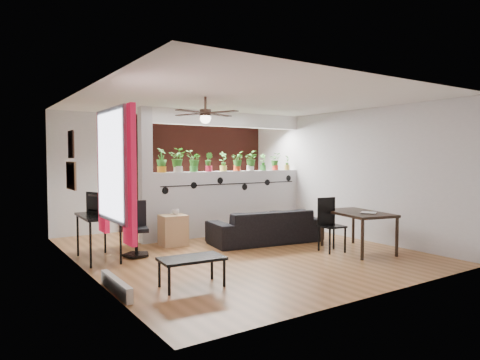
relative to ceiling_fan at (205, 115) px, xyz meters
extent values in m
cube|color=brown|center=(0.80, 0.30, -2.36)|extent=(6.30, 7.10, 0.10)
cube|color=#B7B7BA|center=(0.80, 3.32, -1.01)|extent=(6.30, 0.04, 2.90)
cube|color=#B7B7BA|center=(0.80, -2.72, -1.01)|extent=(6.30, 0.04, 2.90)
cube|color=#B7B7BA|center=(-1.82, 0.30, -1.01)|extent=(0.04, 7.10, 2.90)
cube|color=#B7B7BA|center=(3.42, 0.30, -1.01)|extent=(0.04, 7.10, 2.90)
cube|color=white|center=(0.80, 0.30, 0.34)|extent=(6.30, 7.10, 0.10)
cube|color=#BCBCC1|center=(1.60, 1.80, -1.64)|extent=(3.60, 0.18, 1.35)
cube|color=white|center=(1.60, 1.80, 0.14)|extent=(3.60, 0.18, 0.30)
cube|color=#BCBCC1|center=(-0.31, 1.80, -1.01)|extent=(0.22, 0.20, 2.60)
cube|color=#9A3A2C|center=(1.60, 3.27, -1.01)|extent=(3.90, 0.05, 2.60)
cube|color=black|center=(1.60, 1.70, -1.23)|extent=(3.31, 0.01, 0.02)
cylinder|color=black|center=(0.05, 1.70, -1.31)|extent=(0.14, 0.01, 0.14)
cylinder|color=black|center=(0.67, 1.70, -1.23)|extent=(0.14, 0.01, 0.14)
cylinder|color=black|center=(1.29, 1.70, -1.15)|extent=(0.14, 0.01, 0.14)
cylinder|color=black|center=(1.91, 1.70, -1.31)|extent=(0.14, 0.01, 0.14)
cylinder|color=black|center=(2.53, 1.70, -1.23)|extent=(0.14, 0.01, 0.14)
cylinder|color=black|center=(3.15, 1.70, -1.15)|extent=(0.14, 0.01, 0.14)
cube|color=white|center=(-1.78, -0.90, -0.76)|extent=(0.02, 0.95, 1.25)
cube|color=white|center=(-1.77, -0.90, -0.76)|extent=(0.04, 1.05, 1.35)
cube|color=red|center=(-1.73, -1.40, -0.86)|extent=(0.06, 0.30, 1.55)
cube|color=red|center=(-1.73, -0.40, -0.86)|extent=(0.06, 0.30, 1.55)
cube|color=silver|center=(-1.74, -0.90, -2.22)|extent=(0.08, 1.00, 0.18)
cube|color=olive|center=(-1.78, 1.25, -0.96)|extent=(0.03, 0.60, 0.45)
cube|color=#8C7259|center=(-1.78, 1.20, -0.46)|extent=(0.03, 0.30, 0.40)
cube|color=black|center=(-1.78, 1.20, -0.46)|extent=(0.02, 0.34, 0.44)
cylinder|color=black|center=(0.00, 0.00, 0.19)|extent=(0.04, 0.04, 0.20)
cylinder|color=black|center=(0.00, 0.00, 0.04)|extent=(0.18, 0.18, 0.10)
sphere|color=white|center=(0.00, 0.00, -0.05)|extent=(0.17, 0.17, 0.17)
cube|color=black|center=(0.32, 0.12, 0.03)|extent=(0.55, 0.29, 0.01)
cube|color=black|center=(-0.12, 0.32, 0.03)|extent=(0.29, 0.55, 0.01)
cube|color=black|center=(-0.32, -0.12, 0.03)|extent=(0.55, 0.29, 0.01)
cube|color=black|center=(0.12, -0.32, 0.03)|extent=(0.29, 0.55, 0.01)
cylinder|color=orange|center=(0.02, 1.80, -0.90)|extent=(0.17, 0.17, 0.12)
imported|color=#1F5D1A|center=(0.02, 1.80, -0.68)|extent=(0.31, 0.32, 0.37)
cylinder|color=silver|center=(0.37, 1.80, -0.90)|extent=(0.18, 0.18, 0.12)
imported|color=#1F5D1A|center=(0.37, 1.80, -0.67)|extent=(0.32, 0.32, 0.38)
cylinder|color=green|center=(0.72, 1.80, -0.90)|extent=(0.16, 0.16, 0.12)
imported|color=#1F5D1A|center=(0.72, 1.80, -0.69)|extent=(0.24, 0.19, 0.34)
cylinder|color=red|center=(1.07, 1.80, -0.90)|extent=(0.14, 0.14, 0.12)
imported|color=#1F5D1A|center=(1.07, 1.80, -0.72)|extent=(0.24, 0.25, 0.30)
cylinder|color=gold|center=(1.42, 1.80, -0.90)|extent=(0.15, 0.15, 0.12)
imported|color=#1F5D1A|center=(1.42, 1.80, -0.71)|extent=(0.21, 0.17, 0.31)
cylinder|color=#DF411A|center=(1.78, 1.80, -0.90)|extent=(0.15, 0.15, 0.12)
imported|color=#1F5D1A|center=(1.78, 1.80, -0.70)|extent=(0.26, 0.28, 0.33)
cylinder|color=white|center=(2.13, 1.80, -0.90)|extent=(0.16, 0.16, 0.12)
imported|color=#1F5D1A|center=(2.13, 1.80, -0.69)|extent=(0.24, 0.27, 0.35)
cylinder|color=green|center=(2.48, 1.80, -0.90)|extent=(0.13, 0.13, 0.12)
imported|color=#1F5D1A|center=(2.48, 1.80, -0.72)|extent=(0.24, 0.23, 0.28)
cylinder|color=red|center=(2.83, 1.80, -0.90)|extent=(0.14, 0.14, 0.12)
imported|color=#1F5D1A|center=(2.83, 1.80, -0.72)|extent=(0.25, 0.25, 0.29)
cylinder|color=gold|center=(3.18, 1.80, -0.90)|extent=(0.12, 0.12, 0.12)
imported|color=#1F5D1A|center=(3.18, 1.80, -0.73)|extent=(0.21, 0.19, 0.26)
imported|color=black|center=(1.64, 0.59, -2.01)|extent=(2.17, 1.11, 0.61)
cube|color=tan|center=(0.03, 1.32, -2.03)|extent=(0.49, 0.44, 0.57)
imported|color=gray|center=(0.08, 1.32, -1.69)|extent=(0.14, 0.14, 0.11)
cube|color=black|center=(-1.45, 0.92, -1.61)|extent=(0.56, 1.02, 0.04)
cylinder|color=black|center=(-1.69, 0.47, -1.97)|extent=(0.03, 0.03, 0.69)
cylinder|color=black|center=(-1.24, 0.45, -1.97)|extent=(0.03, 0.03, 0.69)
cylinder|color=black|center=(-1.66, 1.39, -1.97)|extent=(0.03, 0.03, 0.69)
cylinder|color=black|center=(-1.21, 1.38, -1.97)|extent=(0.03, 0.03, 0.69)
imported|color=black|center=(-1.45, 1.07, -1.49)|extent=(0.33, 0.18, 0.19)
cylinder|color=black|center=(-0.86, 0.81, -2.28)|extent=(0.47, 0.47, 0.04)
cylinder|color=black|center=(-0.86, 0.81, -2.08)|extent=(0.05, 0.05, 0.40)
cube|color=black|center=(-0.86, 0.81, -1.86)|extent=(0.47, 0.47, 0.06)
cube|color=black|center=(-0.82, 0.97, -1.61)|extent=(0.36, 0.15, 0.43)
cube|color=black|center=(2.53, -0.91, -1.65)|extent=(1.02, 1.40, 0.05)
cylinder|color=black|center=(2.06, -1.42, -1.99)|extent=(0.05, 0.05, 0.65)
cylinder|color=black|center=(2.73, -1.57, -1.99)|extent=(0.05, 0.05, 0.65)
cylinder|color=black|center=(2.32, -0.26, -1.99)|extent=(0.05, 0.05, 0.65)
cylinder|color=black|center=(2.99, -0.41, -1.99)|extent=(0.05, 0.05, 0.65)
imported|color=gray|center=(2.43, -1.21, -1.61)|extent=(0.28, 0.30, 0.02)
cube|color=black|center=(2.10, -0.72, -1.87)|extent=(0.43, 0.43, 0.03)
cube|color=black|center=(2.13, -0.55, -1.62)|extent=(0.36, 0.09, 0.48)
cube|color=black|center=(1.92, -0.85, -2.09)|extent=(0.03, 0.03, 0.45)
cube|color=black|center=(2.23, -0.90, -2.09)|extent=(0.03, 0.03, 0.45)
cube|color=black|center=(1.97, -0.53, -1.86)|extent=(0.03, 0.03, 0.92)
cube|color=black|center=(2.28, -0.59, -1.86)|extent=(0.03, 0.03, 0.92)
cube|color=black|center=(-0.86, -1.18, -1.95)|extent=(0.85, 0.52, 0.04)
cylinder|color=black|center=(-1.24, -1.33, -2.14)|extent=(0.04, 0.04, 0.34)
cylinder|color=black|center=(-0.51, -1.40, -2.14)|extent=(0.04, 0.04, 0.34)
cylinder|color=black|center=(-1.21, -0.96, -2.14)|extent=(0.04, 0.04, 0.34)
cylinder|color=black|center=(-0.48, -1.03, -2.14)|extent=(0.04, 0.04, 0.34)
camera|label=1|loc=(-3.30, -5.97, -0.68)|focal=32.00mm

